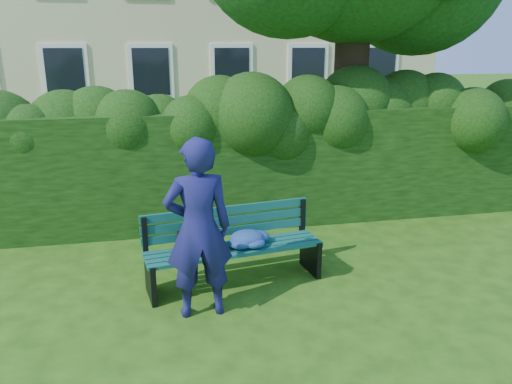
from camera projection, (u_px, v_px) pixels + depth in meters
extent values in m
plane|color=#214B10|center=(266.00, 280.00, 6.07)|extent=(80.00, 80.00, 0.00)
cube|color=white|center=(65.00, 73.00, 14.17)|extent=(1.30, 0.08, 1.60)
cube|color=black|center=(65.00, 73.00, 14.14)|extent=(1.05, 0.04, 1.35)
cube|color=white|center=(151.00, 72.00, 14.64)|extent=(1.30, 0.08, 1.60)
cube|color=black|center=(151.00, 72.00, 14.61)|extent=(1.05, 0.04, 1.35)
cube|color=white|center=(232.00, 71.00, 15.11)|extent=(1.30, 0.08, 1.60)
cube|color=black|center=(232.00, 71.00, 15.07)|extent=(1.05, 0.04, 1.35)
cube|color=white|center=(308.00, 70.00, 15.58)|extent=(1.30, 0.08, 1.60)
cube|color=black|center=(308.00, 70.00, 15.54)|extent=(1.05, 0.04, 1.35)
cube|color=white|center=(379.00, 69.00, 16.05)|extent=(1.30, 0.08, 1.60)
cube|color=black|center=(380.00, 69.00, 16.01)|extent=(1.05, 0.04, 1.35)
cube|color=black|center=(235.00, 167.00, 7.88)|extent=(10.00, 1.00, 1.80)
cylinder|color=black|center=(351.00, 78.00, 8.42)|extent=(0.57, 0.57, 4.42)
cube|color=#10534D|center=(239.00, 254.00, 5.71)|extent=(2.09, 0.41, 0.04)
cube|color=#10534D|center=(236.00, 251.00, 5.81)|extent=(2.09, 0.41, 0.04)
cube|color=#10534D|center=(233.00, 247.00, 5.92)|extent=(2.09, 0.41, 0.04)
cube|color=#10534D|center=(230.00, 243.00, 6.03)|extent=(2.09, 0.41, 0.04)
cube|color=#10534D|center=(228.00, 231.00, 6.07)|extent=(2.08, 0.34, 0.10)
cube|color=#10534D|center=(228.00, 221.00, 6.04)|extent=(2.08, 0.34, 0.10)
cube|color=#10534D|center=(227.00, 210.00, 6.01)|extent=(2.08, 0.34, 0.10)
cube|color=black|center=(150.00, 280.00, 5.60)|extent=(0.13, 0.50, 0.44)
cube|color=black|center=(145.00, 236.00, 5.71)|extent=(0.07, 0.07, 0.45)
cube|color=black|center=(150.00, 263.00, 5.50)|extent=(0.12, 0.42, 0.05)
cube|color=black|center=(310.00, 255.00, 6.27)|extent=(0.13, 0.50, 0.44)
cube|color=black|center=(302.00, 216.00, 6.38)|extent=(0.07, 0.07, 0.45)
cube|color=black|center=(313.00, 240.00, 6.16)|extent=(0.12, 0.42, 0.05)
cube|color=white|center=(218.00, 250.00, 5.74)|extent=(0.20, 0.16, 0.02)
cube|color=black|center=(198.00, 242.00, 5.69)|extent=(0.47, 0.35, 0.24)
imported|color=navy|center=(198.00, 229.00, 5.08)|extent=(0.72, 0.49, 1.91)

